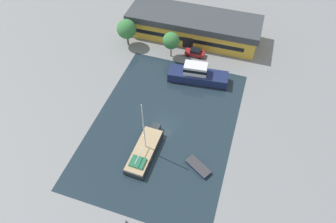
{
  "coord_description": "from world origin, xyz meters",
  "views": [
    {
      "loc": [
        10.9,
        -30.63,
        43.21
      ],
      "look_at": [
        0.0,
        2.6,
        1.0
      ],
      "focal_mm": 32.0,
      "sensor_mm": 36.0,
      "label": 1
    }
  ],
  "objects_px": {
    "parked_car": "(195,53)",
    "motor_cruiser": "(197,75)",
    "sailboat_moored": "(145,151)",
    "quay_tree_by_water": "(126,29)",
    "warehouse_building": "(193,26)",
    "small_dinghy": "(198,167)",
    "quay_tree_near_building": "(171,41)"
  },
  "relations": [
    {
      "from": "quay_tree_near_building",
      "to": "small_dinghy",
      "type": "relative_size",
      "value": 1.28
    },
    {
      "from": "warehouse_building",
      "to": "motor_cruiser",
      "type": "height_order",
      "value": "warehouse_building"
    },
    {
      "from": "motor_cruiser",
      "to": "small_dinghy",
      "type": "distance_m",
      "value": 20.33
    },
    {
      "from": "quay_tree_near_building",
      "to": "quay_tree_by_water",
      "type": "bearing_deg",
      "value": 175.65
    },
    {
      "from": "sailboat_moored",
      "to": "motor_cruiser",
      "type": "height_order",
      "value": "sailboat_moored"
    },
    {
      "from": "small_dinghy",
      "to": "motor_cruiser",
      "type": "bearing_deg",
      "value": 45.26
    },
    {
      "from": "quay_tree_by_water",
      "to": "parked_car",
      "type": "xyz_separation_m",
      "value": [
        15.53,
        0.98,
        -3.32
      ]
    },
    {
      "from": "quay_tree_near_building",
      "to": "motor_cruiser",
      "type": "height_order",
      "value": "quay_tree_near_building"
    },
    {
      "from": "motor_cruiser",
      "to": "small_dinghy",
      "type": "bearing_deg",
      "value": -171.15
    },
    {
      "from": "parked_car",
      "to": "motor_cruiser",
      "type": "height_order",
      "value": "motor_cruiser"
    },
    {
      "from": "quay_tree_near_building",
      "to": "motor_cruiser",
      "type": "xyz_separation_m",
      "value": [
        7.36,
        -5.58,
        -2.69
      ]
    },
    {
      "from": "quay_tree_by_water",
      "to": "quay_tree_near_building",
      "type": "bearing_deg",
      "value": -4.35
    },
    {
      "from": "warehouse_building",
      "to": "small_dinghy",
      "type": "bearing_deg",
      "value": -74.32
    },
    {
      "from": "quay_tree_by_water",
      "to": "sailboat_moored",
      "type": "height_order",
      "value": "sailboat_moored"
    },
    {
      "from": "quay_tree_near_building",
      "to": "parked_car",
      "type": "bearing_deg",
      "value": 19.81
    },
    {
      "from": "parked_car",
      "to": "sailboat_moored",
      "type": "xyz_separation_m",
      "value": [
        -1.48,
        -27.0,
        -0.16
      ]
    },
    {
      "from": "quay_tree_near_building",
      "to": "quay_tree_by_water",
      "type": "distance_m",
      "value": 10.6
    },
    {
      "from": "parked_car",
      "to": "small_dinghy",
      "type": "bearing_deg",
      "value": -166.36
    },
    {
      "from": "quay_tree_near_building",
      "to": "quay_tree_by_water",
      "type": "height_order",
      "value": "quay_tree_by_water"
    },
    {
      "from": "quay_tree_near_building",
      "to": "small_dinghy",
      "type": "distance_m",
      "value": 28.44
    },
    {
      "from": "motor_cruiser",
      "to": "small_dinghy",
      "type": "height_order",
      "value": "motor_cruiser"
    },
    {
      "from": "motor_cruiser",
      "to": "quay_tree_by_water",
      "type": "bearing_deg",
      "value": 64.05
    },
    {
      "from": "warehouse_building",
      "to": "sailboat_moored",
      "type": "height_order",
      "value": "sailboat_moored"
    },
    {
      "from": "parked_car",
      "to": "motor_cruiser",
      "type": "distance_m",
      "value": 7.77
    },
    {
      "from": "warehouse_building",
      "to": "small_dinghy",
      "type": "relative_size",
      "value": 6.51
    },
    {
      "from": "quay_tree_near_building",
      "to": "warehouse_building",
      "type": "bearing_deg",
      "value": 72.86
    },
    {
      "from": "small_dinghy",
      "to": "quay_tree_near_building",
      "type": "bearing_deg",
      "value": 56.8
    },
    {
      "from": "warehouse_building",
      "to": "sailboat_moored",
      "type": "bearing_deg",
      "value": -89.47
    },
    {
      "from": "parked_car",
      "to": "sailboat_moored",
      "type": "distance_m",
      "value": 27.04
    },
    {
      "from": "quay_tree_by_water",
      "to": "parked_car",
      "type": "height_order",
      "value": "quay_tree_by_water"
    },
    {
      "from": "sailboat_moored",
      "to": "motor_cruiser",
      "type": "xyz_separation_m",
      "value": [
        3.89,
        19.64,
        0.77
      ]
    },
    {
      "from": "quay_tree_by_water",
      "to": "small_dinghy",
      "type": "height_order",
      "value": "quay_tree_by_water"
    }
  ]
}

